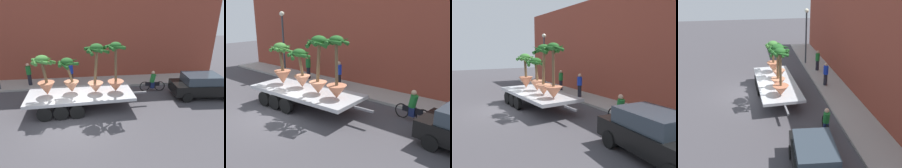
% 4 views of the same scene
% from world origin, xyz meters
% --- Properties ---
extents(ground_plane, '(60.00, 60.00, 0.00)m').
position_xyz_m(ground_plane, '(0.00, 0.00, 0.00)').
color(ground_plane, '#423F44').
extents(sidewalk, '(24.00, 2.20, 0.15)m').
position_xyz_m(sidewalk, '(0.00, 6.10, 0.07)').
color(sidewalk, '#A39E99').
rests_on(sidewalk, ground).
extents(building_facade, '(24.00, 1.20, 7.31)m').
position_xyz_m(building_facade, '(0.00, 7.80, 3.66)').
color(building_facade, brown).
rests_on(building_facade, ground).
extents(flatbed_trailer, '(7.23, 2.83, 0.98)m').
position_xyz_m(flatbed_trailer, '(0.24, 1.95, 0.78)').
color(flatbed_trailer, '#B7BABF').
rests_on(flatbed_trailer, ground).
extents(potted_palm_rear, '(1.36, 1.32, 2.33)m').
position_xyz_m(potted_palm_rear, '(-1.45, 1.98, 2.07)').
color(potted_palm_rear, '#C17251').
rests_on(potted_palm_rear, flatbed_trailer).
extents(potted_palm_middle, '(1.28, 1.40, 2.09)m').
position_xyz_m(potted_palm_middle, '(-0.10, 2.19, 2.00)').
color(potted_palm_middle, tan).
rests_on(potted_palm_middle, flatbed_trailer).
extents(potted_palm_front, '(1.23, 1.28, 2.96)m').
position_xyz_m(potted_palm_front, '(2.57, 2.01, 2.18)').
color(potted_palm_front, '#C17251').
rests_on(potted_palm_front, flatbed_trailer).
extents(potted_palm_extra, '(1.45, 1.52, 2.90)m').
position_xyz_m(potted_palm_extra, '(1.44, 1.99, 2.47)').
color(potted_palm_extra, tan).
rests_on(potted_palm_extra, flatbed_trailer).
extents(cyclist, '(1.84, 0.37, 1.54)m').
position_xyz_m(cyclist, '(5.56, 3.99, 0.67)').
color(cyclist, black).
rests_on(cyclist, ground).
extents(parked_car, '(4.29, 2.15, 1.58)m').
position_xyz_m(parked_car, '(8.57, 2.62, 0.83)').
color(parked_car, black).
rests_on(parked_car, ground).
extents(pedestrian_near_gate, '(0.36, 0.36, 1.71)m').
position_xyz_m(pedestrian_near_gate, '(-3.44, 5.88, 1.04)').
color(pedestrian_near_gate, black).
rests_on(pedestrian_near_gate, sidewalk).
extents(pedestrian_far_left, '(0.36, 0.36, 1.71)m').
position_xyz_m(pedestrian_far_left, '(-0.32, 5.67, 1.04)').
color(pedestrian_far_left, black).
rests_on(pedestrian_far_left, sidewalk).
extents(street_lamp, '(0.36, 0.36, 4.83)m').
position_xyz_m(street_lamp, '(-5.44, 5.30, 3.23)').
color(street_lamp, '#383D42').
rests_on(street_lamp, sidewalk).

